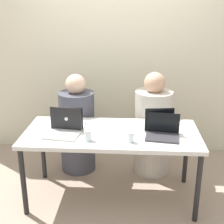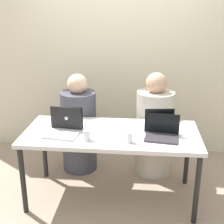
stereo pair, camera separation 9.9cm
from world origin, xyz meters
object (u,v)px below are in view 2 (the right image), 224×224
Objects in this scene: laptop_back_left at (69,122)px; water_glass_left at (87,136)px; laptop_front_right at (162,133)px; laptop_back_right at (158,124)px; laptop_front_left at (63,128)px; person_on_right at (154,130)px; person_on_left at (79,128)px; water_glass_right at (129,138)px.

laptop_back_left is 0.39m from water_glass_left.
laptop_front_right is 1.07× the size of laptop_back_right.
laptop_front_right is at bearing 7.78° from laptop_front_left.
person_on_left is at bearing -2.48° from person_on_right.
laptop_front_left is 0.93m from laptop_back_right.
water_glass_right is at bearing -0.89° from water_glass_left.
laptop_back_left is 3.23× the size of water_glass_left.
laptop_front_right reaches higher than water_glass_right.
laptop_back_left reaches higher than water_glass_left.
laptop_back_right is at bearing 26.44° from water_glass_left.
water_glass_right is (-0.30, -0.14, -0.01)m from laptop_front_right.
person_on_right is at bearing -95.69° from laptop_back_right.
person_on_left is 1.04m from laptop_back_right.
laptop_back_right is (-0.03, 0.19, 0.01)m from laptop_front_right.
person_on_right is at bearing -152.97° from laptop_back_left.
laptop_back_left is 1.05× the size of laptop_back_right.
laptop_back_right reaches higher than water_glass_right.
person_on_left is 0.70m from laptop_front_left.
person_on_left is 0.88m from person_on_right.
water_glass_left is (0.24, -0.31, -0.01)m from laptop_back_left.
water_glass_left is (-0.65, -0.33, -0.01)m from laptop_back_right.
laptop_front_left is at bearing 83.49° from laptop_back_left.
laptop_front_left is at bearing 151.95° from water_glass_left.
person_on_right is 3.64× the size of laptop_front_right.
laptop_back_right is at bearing 51.36° from water_glass_right.
person_on_left is at bearing 152.74° from laptop_front_right.
person_on_right is 3.91× the size of laptop_back_right.
laptop_back_right is (0.01, -0.46, 0.25)m from person_on_right.
laptop_back_left is at bearing 153.47° from water_glass_right.
laptop_front_right is 0.33m from water_glass_right.
laptop_front_right is (0.04, -0.66, 0.25)m from person_on_right.
laptop_back_left is 0.95m from laptop_front_right.
laptop_front_right is 3.32× the size of water_glass_left.
laptop_front_right reaches higher than water_glass_left.
person_on_left reaches higher than laptop_back_left.
laptop_front_right is at bearing 167.85° from laptop_back_left.
water_glass_left is (0.26, -0.14, -0.01)m from laptop_front_left.
person_on_left is 11.76× the size of water_glass_left.
water_glass_left reaches higher than water_glass_right.
laptop_back_left is 0.97× the size of laptop_front_right.
laptop_back_right is (0.89, -0.46, 0.27)m from person_on_left.
laptop_back_left is at bearing 92.93° from laptop_front_left.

